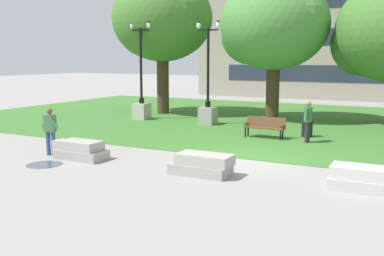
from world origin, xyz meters
TOP-DOWN VIEW (x-y plane):
  - ground_plane at (0.00, 0.00)m, footprint 140.00×140.00m
  - grass_lawn at (0.00, 10.00)m, footprint 40.00×20.00m
  - concrete_block_center at (-5.17, -2.54)m, footprint 1.84×0.90m
  - concrete_block_left at (-0.46, -2.52)m, footprint 1.87×0.90m
  - concrete_block_right at (4.05, -2.01)m, footprint 1.80×0.90m
  - person_skateboarder at (-6.52, -2.54)m, footprint 0.90×0.37m
  - skateboard at (-6.61, -2.16)m, footprint 0.77×0.94m
  - puddle at (-5.63, -3.75)m, footprint 1.18×1.18m
  - park_bench_near_right at (-0.79, 4.38)m, footprint 1.82×0.60m
  - lamp_post_center at (-4.77, 6.95)m, footprint 1.32×0.80m
  - lamp_post_right at (-8.99, 7.03)m, footprint 1.32×0.80m
  - tree_near_right at (-2.35, 10.20)m, footprint 6.28×5.98m
  - tree_near_left at (-9.39, 9.96)m, footprint 6.48×6.17m
  - trash_bin at (0.80, 5.45)m, footprint 0.49×0.49m
  - person_bystander_near_lawn at (1.13, 4.10)m, footprint 0.26×0.74m
  - building_facade_distant at (-1.46, 24.50)m, footprint 24.67×1.03m

SIDE VIEW (x-z plane):
  - ground_plane at x=0.00m, z-range 0.00..0.00m
  - puddle at x=-5.63m, z-range 0.00..0.01m
  - grass_lawn at x=0.00m, z-range 0.00..0.02m
  - skateboard at x=-6.61m, z-range 0.02..0.15m
  - concrete_block_center at x=-5.17m, z-range -0.01..0.63m
  - concrete_block_left at x=-0.46m, z-range -0.01..0.63m
  - concrete_block_right at x=4.05m, z-range -0.01..0.63m
  - trash_bin at x=0.80m, z-range 0.02..0.98m
  - park_bench_near_right at x=-0.79m, z-range 0.09..0.99m
  - person_skateboarder at x=-6.52m, z-range 0.11..1.82m
  - person_bystander_near_lawn at x=1.13m, z-range 0.13..1.84m
  - lamp_post_center at x=-4.77m, z-range -1.59..3.79m
  - lamp_post_right at x=-8.99m, z-range -1.63..3.87m
  - tree_near_right at x=-2.35m, z-range 1.33..9.19m
  - tree_near_left at x=-9.39m, z-range 1.55..10.04m
  - building_facade_distant at x=-1.46m, z-range -0.01..13.98m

